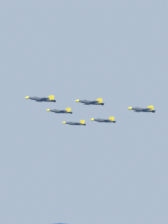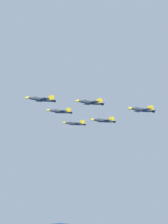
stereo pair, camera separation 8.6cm
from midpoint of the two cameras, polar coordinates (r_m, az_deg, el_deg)
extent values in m
ellipsoid|color=#2D3338|center=(182.24, -7.07, 2.07)|extent=(14.83, 5.94, 1.91)
cone|color=gold|center=(179.14, -9.49, 2.35)|extent=(2.29, 2.09, 1.63)
ellipsoid|color=#334751|center=(181.13, -8.01, 2.40)|extent=(2.85, 2.08, 1.12)
cube|color=#2D3338|center=(182.51, -6.86, 2.01)|extent=(6.20, 11.15, 0.19)
cube|color=gold|center=(178.27, -6.23, 2.31)|extent=(3.15, 1.56, 0.23)
cube|color=gold|center=(186.80, -7.46, 1.75)|extent=(3.15, 1.56, 0.23)
cube|color=#2D3338|center=(184.80, -5.30, 1.86)|extent=(3.65, 5.55, 0.19)
cube|color=gold|center=(184.13, -5.25, 2.34)|extent=(2.11, 0.83, 2.76)
cube|color=gold|center=(185.81, -5.51, 2.23)|extent=(2.11, 0.83, 2.76)
cylinder|color=black|center=(185.48, -4.85, 1.80)|extent=(1.39, 1.58, 1.34)
ellipsoid|color=#2D3338|center=(176.39, 1.03, 1.56)|extent=(14.51, 5.75, 1.87)
cone|color=gold|center=(172.28, -1.25, 1.86)|extent=(2.23, 2.04, 1.59)
ellipsoid|color=#334751|center=(174.89, 0.14, 1.90)|extent=(2.78, 2.03, 1.09)
cube|color=#2D3338|center=(176.75, 1.23, 1.51)|extent=(6.02, 10.91, 0.19)
cube|color=gold|center=(172.93, 2.06, 1.80)|extent=(3.08, 1.51, 0.22)
cube|color=gold|center=(180.64, 0.43, 1.26)|extent=(3.08, 1.51, 0.22)
cube|color=#2D3338|center=(179.67, 2.67, 1.35)|extent=(3.55, 5.42, 0.19)
cube|color=gold|center=(179.03, 2.76, 1.84)|extent=(2.07, 0.80, 2.70)
cube|color=gold|center=(180.55, 2.43, 1.73)|extent=(2.07, 0.80, 2.70)
cylinder|color=black|center=(180.54, 3.09, 1.30)|extent=(1.36, 1.54, 1.31)
ellipsoid|color=#2D3338|center=(205.08, -4.00, 0.08)|extent=(14.60, 5.71, 1.88)
cone|color=gold|center=(201.51, -6.05, 0.30)|extent=(2.24, 2.04, 1.60)
ellipsoid|color=#334751|center=(203.77, -4.80, 0.36)|extent=(2.79, 2.03, 1.10)
cube|color=#2D3338|center=(205.40, -3.82, 0.03)|extent=(6.00, 10.96, 0.19)
cube|color=gold|center=(201.33, -3.19, 0.25)|extent=(3.09, 1.51, 0.23)
cube|color=gold|center=(209.51, -4.42, -0.16)|extent=(3.09, 1.51, 0.23)
cube|color=#2D3338|center=(207.95, -2.50, -0.08)|extent=(3.55, 5.45, 0.19)
cube|color=gold|center=(207.25, -2.44, 0.33)|extent=(2.08, 0.80, 2.72)
cube|color=gold|center=(208.87, -2.69, 0.25)|extent=(2.08, 0.80, 2.72)
cylinder|color=black|center=(208.72, -2.12, -0.13)|extent=(1.36, 1.55, 1.32)
ellipsoid|color=#2D3338|center=(173.88, 9.51, 0.34)|extent=(14.57, 5.67, 1.88)
cone|color=gold|center=(168.71, 7.43, 0.61)|extent=(2.23, 2.03, 1.59)
ellipsoid|color=#334751|center=(171.94, 8.70, 0.68)|extent=(2.78, 2.02, 1.09)
cube|color=#2D3338|center=(174.34, 9.69, 0.28)|extent=(5.97, 10.93, 0.19)
cube|color=gold|center=(170.93, 10.73, 0.55)|extent=(3.09, 1.50, 0.23)
cube|color=gold|center=(177.82, 8.70, 0.06)|extent=(3.09, 1.50, 0.23)
cube|color=#2D3338|center=(177.93, 11.00, 0.15)|extent=(3.53, 5.43, 0.19)
cube|color=gold|center=(177.31, 11.12, 0.63)|extent=(2.08, 0.79, 2.71)
cube|color=gold|center=(178.66, 10.71, 0.54)|extent=(2.08, 0.79, 2.71)
cylinder|color=black|center=(178.99, 11.37, 0.10)|extent=(1.35, 1.54, 1.31)
ellipsoid|color=#2D3338|center=(228.34, -1.55, -1.93)|extent=(14.89, 5.92, 1.92)
cone|color=gold|center=(224.38, -3.40, -1.76)|extent=(2.29, 2.09, 1.63)
ellipsoid|color=#334751|center=(226.86, -2.27, -1.68)|extent=(2.86, 2.08, 1.12)
cube|color=#2D3338|center=(228.69, -1.39, -1.97)|extent=(6.20, 11.20, 0.19)
cube|color=gold|center=(224.59, -0.78, -1.80)|extent=(3.16, 1.56, 0.23)
cube|color=gold|center=(232.83, -1.98, -2.10)|extent=(3.16, 1.56, 0.23)
cube|color=#2D3338|center=(231.47, -0.20, -2.05)|extent=(3.66, 5.57, 0.19)
cube|color=gold|center=(230.71, -0.14, -1.67)|extent=(2.12, 0.83, 2.77)
cube|color=gold|center=(232.34, -0.39, -1.73)|extent=(2.12, 0.83, 2.77)
cylinder|color=black|center=(232.30, 0.14, -2.08)|extent=(1.39, 1.58, 1.34)
ellipsoid|color=#2D3338|center=(199.88, 3.23, -1.44)|extent=(14.70, 5.82, 1.89)
cone|color=gold|center=(195.39, 1.25, -1.24)|extent=(2.26, 2.06, 1.61)
ellipsoid|color=#334751|center=(198.19, 2.46, -1.16)|extent=(2.82, 2.05, 1.11)
cube|color=#2D3338|center=(200.27, 3.41, -1.48)|extent=(6.10, 11.04, 0.19)
cube|color=gold|center=(196.46, 4.19, -1.29)|extent=(3.12, 1.53, 0.23)
cube|color=gold|center=(204.14, 2.65, -1.65)|extent=(3.12, 1.53, 0.23)
cube|color=#2D3338|center=(203.41, 4.67, -1.58)|extent=(3.60, 5.49, 0.19)
cube|color=gold|center=(202.70, 4.76, -1.15)|extent=(2.09, 0.81, 2.74)
cube|color=gold|center=(204.21, 4.44, -1.23)|extent=(2.09, 0.81, 2.74)
cylinder|color=black|center=(204.35, 5.04, -1.61)|extent=(1.37, 1.56, 1.33)
camera|label=1|loc=(0.04, -89.99, 0.00)|focal=55.53mm
camera|label=2|loc=(0.04, 90.01, 0.00)|focal=55.53mm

